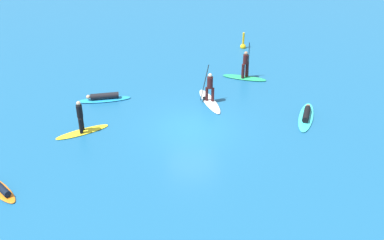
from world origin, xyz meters
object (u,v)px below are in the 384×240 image
surfer_on_yellow_board (81,124)px  surfer_on_blue_board (104,98)px  surfer_on_teal_board (306,115)px  marker_buoy (243,45)px  surfer_on_green_board (245,72)px  surfer_on_white_board (210,95)px

surfer_on_yellow_board → surfer_on_blue_board: (0.61, 3.43, -0.35)m
surfer_on_teal_board → marker_buoy: marker_buoy is taller
surfer_on_green_board → surfer_on_white_board: surfer_on_green_board is taller
surfer_on_white_board → marker_buoy: bearing=-36.4°
surfer_on_white_board → marker_buoy: 8.31m
surfer_on_blue_board → surfer_on_teal_board: size_ratio=0.95×
surfer_on_green_board → surfer_on_teal_board: bearing=-42.9°
surfer_on_blue_board → surfer_on_white_board: size_ratio=1.02×
surfer_on_yellow_board → surfer_on_green_board: surfer_on_green_board is taller
surfer_on_teal_board → marker_buoy: bearing=31.9°
surfer_on_green_board → surfer_on_teal_board: size_ratio=0.85×
surfer_on_green_board → surfer_on_white_board: 3.79m
surfer_on_teal_board → surfer_on_blue_board: bearing=97.1°
surfer_on_blue_board → surfer_on_teal_board: (11.18, -2.03, -0.02)m
surfer_on_yellow_board → surfer_on_teal_board: size_ratio=0.84×
surfer_on_yellow_board → surfer_on_teal_board: surfer_on_yellow_board is taller
surfer_on_yellow_board → surfer_on_blue_board: 3.50m
surfer_on_green_board → marker_buoy: size_ratio=2.26×
surfer_on_green_board → surfer_on_teal_board: (2.85, -4.78, -0.32)m
surfer_on_yellow_board → surfer_on_teal_board: 11.87m
surfer_on_yellow_board → surfer_on_white_board: 7.36m
surfer_on_green_board → marker_buoy: (0.36, 4.85, -0.25)m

